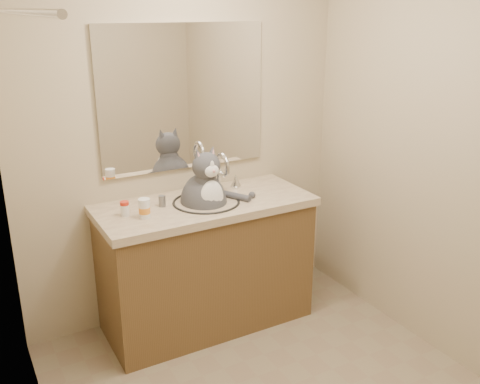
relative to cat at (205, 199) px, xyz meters
name	(u,v)px	position (x,y,z in m)	size (l,w,h in m)	color
room	(296,193)	(0.01, -0.95, 0.33)	(2.22, 2.52, 2.42)	gray
vanity	(206,261)	(0.01, 0.01, -0.43)	(1.34, 0.59, 1.12)	brown
mirror	(184,98)	(0.01, 0.28, 0.58)	(1.10, 0.02, 0.90)	white
shower_curtain	(53,271)	(-1.04, -0.85, 0.16)	(0.02, 1.30, 1.93)	beige
cat	(205,199)	(0.00, 0.00, 0.00)	(0.42, 0.33, 0.57)	#444449
pill_bottle_redcap	(125,209)	(-0.50, 0.02, 0.02)	(0.06, 0.06, 0.09)	white
pill_bottle_orange	(144,209)	(-0.41, -0.06, 0.03)	(0.07, 0.07, 0.11)	white
grey_canister	(162,201)	(-0.25, 0.06, 0.01)	(0.05, 0.05, 0.07)	slate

